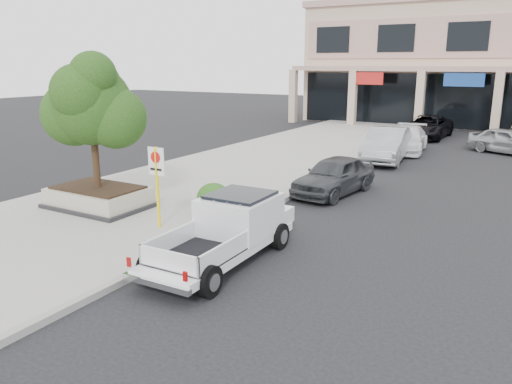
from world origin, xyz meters
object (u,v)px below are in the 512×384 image
planter (99,197)px  planter_tree (98,105)px  no_parking_sign (157,176)px  curb_car_d (427,127)px  pickup_truck (221,233)px  curb_car_a (334,175)px  lot_car_a (508,141)px  curb_car_c (407,139)px  curb_car_b (387,145)px

planter → planter_tree: bearing=49.0°
no_parking_sign → curb_car_d: 23.01m
pickup_truck → curb_car_a: (-0.12, 7.53, -0.08)m
planter → planter_tree: size_ratio=0.80×
planter_tree → curb_car_d: planter_tree is taller
pickup_truck → lot_car_a: size_ratio=1.22×
pickup_truck → curb_car_d: size_ratio=0.93×
planter → curb_car_a: size_ratio=0.79×
planter → curb_car_a: curb_car_a is taller
curb_car_c → curb_car_d: curb_car_d is taller
planter → pickup_truck: bearing=-15.4°
curb_car_c → lot_car_a: same height
lot_car_a → no_parking_sign: bearing=-177.1°
no_parking_sign → curb_car_b: no_parking_sign is taller
pickup_truck → curb_car_c: pickup_truck is taller
curb_car_b → curb_car_d: 9.03m
planter → no_parking_sign: (3.07, -0.61, 1.16)m
no_parking_sign → pickup_truck: 3.09m
curb_car_b → planter_tree: bearing=-118.4°
curb_car_d → lot_car_a: (4.99, -3.79, -0.04)m
pickup_truck → curb_car_a: size_ratio=1.20×
planter → curb_car_b: bearing=67.1°
planter_tree → curb_car_c: (5.63, 16.25, -2.73)m
planter → curb_car_c: bearing=70.6°
planter_tree → curb_car_c: size_ratio=0.85×
pickup_truck → curb_car_a: 7.53m
no_parking_sign → curb_car_a: size_ratio=0.56×
no_parking_sign → curb_car_a: (2.68, 6.54, -0.94)m
pickup_truck → lot_car_a: pickup_truck is taller
planter_tree → curb_car_d: 22.90m
no_parking_sign → curb_car_c: (2.70, 17.01, -0.95)m
planter_tree → curb_car_b: planter_tree is taller
curb_car_b → curb_car_d: (-0.01, 9.03, -0.08)m
planter_tree → curb_car_d: size_ratio=0.76×
planter → no_parking_sign: bearing=-11.3°
planter → pickup_truck: (5.86, -1.61, 0.29)m
planter → curb_car_b: size_ratio=0.65×
no_parking_sign → curb_car_a: bearing=67.7°
planter_tree → lot_car_a: 21.23m
pickup_truck → curb_car_d: 23.85m
pickup_truck → planter_tree: bearing=162.2°
pickup_truck → curb_car_a: pickup_truck is taller
planter → curb_car_c: curb_car_c is taller
curb_car_d → pickup_truck: bearing=-87.5°
planter → curb_car_d: 22.93m
curb_car_b → curb_car_c: size_ratio=1.04×
pickup_truck → curb_car_d: bearing=89.9°
curb_car_c → pickup_truck: bearing=-96.6°
planter_tree → no_parking_sign: 3.52m
no_parking_sign → curb_car_a: 7.13m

